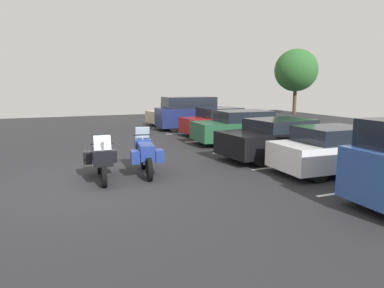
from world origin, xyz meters
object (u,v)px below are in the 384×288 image
object	(u,v)px
motorcycle_touring	(101,158)
car_champagne	(181,114)
car_red	(221,122)
car_black	(283,138)
car_green	(245,127)
car_white	(339,150)
car_navy	(192,113)
motorcycle_second	(145,153)

from	to	relation	value
motorcycle_touring	car_champagne	size ratio (longest dim) A/B	0.47
car_red	car_black	size ratio (longest dim) A/B	0.87
car_green	car_white	xyz separation A→B (m)	(5.83, -0.15, -0.06)
car_green	car_champagne	bearing A→B (deg)	179.80
car_green	car_black	bearing A→B (deg)	-6.76
car_green	car_black	distance (m)	3.37
car_green	car_black	world-z (taller)	car_green
car_navy	car_white	world-z (taller)	car_navy
motorcycle_second	car_champagne	bearing A→B (deg)	154.50
motorcycle_second	car_black	distance (m)	5.36
car_champagne	car_green	bearing A→B (deg)	-0.20
car_champagne	car_green	xyz separation A→B (m)	(8.34, -0.03, 0.04)
motorcycle_second	car_white	size ratio (longest dim) A/B	0.50
car_red	car_champagne	bearing A→B (deg)	-178.04
motorcycle_touring	motorcycle_second	xyz separation A→B (m)	(-0.28, 1.35, -0.01)
motorcycle_touring	car_champagne	world-z (taller)	car_champagne
car_navy	car_white	size ratio (longest dim) A/B	1.03
car_black	car_white	xyz separation A→B (m)	(2.48, 0.25, -0.03)
motorcycle_second	motorcycle_touring	bearing A→B (deg)	-78.45
motorcycle_second	car_white	bearing A→B (deg)	69.63
car_champagne	car_navy	distance (m)	2.70
car_champagne	car_red	distance (m)	5.53
car_red	car_green	distance (m)	2.82
car_champagne	motorcycle_touring	bearing A→B (deg)	-29.92
car_green	car_black	xyz separation A→B (m)	(3.35, -0.40, -0.03)
motorcycle_touring	car_navy	xyz separation A→B (m)	(-9.70, 6.80, 0.33)
car_navy	car_white	xyz separation A→B (m)	(11.50, 0.14, -0.29)
car_red	car_black	world-z (taller)	car_red
car_navy	car_champagne	bearing A→B (deg)	173.27
car_champagne	car_white	bearing A→B (deg)	-0.72
motorcycle_touring	car_red	bearing A→B (deg)	133.12
car_green	car_red	bearing A→B (deg)	175.57
car_red	car_green	world-z (taller)	car_green
car_champagne	car_white	world-z (taller)	car_champagne
car_navy	car_black	distance (m)	9.03
motorcycle_touring	car_red	xyz separation A→B (m)	(-6.84, 7.31, 0.06)
car_red	car_white	distance (m)	8.65
car_navy	car_black	world-z (taller)	car_navy
car_white	motorcycle_second	bearing A→B (deg)	-110.37
car_white	car_champagne	bearing A→B (deg)	179.28
car_navy	car_red	world-z (taller)	car_navy
motorcycle_touring	car_black	bearing A→B (deg)	95.77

